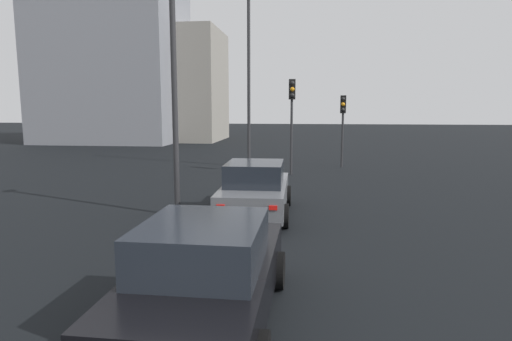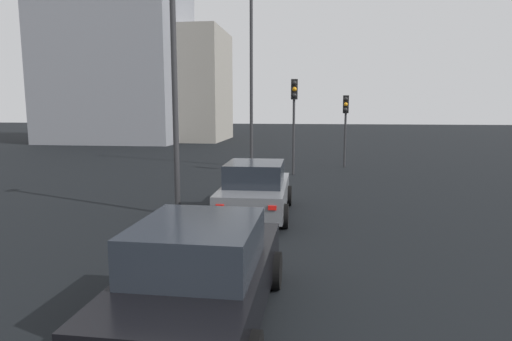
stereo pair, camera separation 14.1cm
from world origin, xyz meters
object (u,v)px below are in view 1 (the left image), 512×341
object	(u,v)px
car_grey_lead	(255,190)
street_lamp_kerbside	(174,83)
traffic_light_near_left	(292,107)
street_lamp_far	(249,67)
traffic_light_near_right	(343,116)
car_black_second	(206,275)

from	to	relation	value
car_grey_lead	street_lamp_kerbside	size ratio (longest dim) A/B	0.68
traffic_light_near_left	street_lamp_kerbside	bearing A→B (deg)	-28.34
street_lamp_far	traffic_light_near_right	bearing A→B (deg)	-86.54
traffic_light_near_right	traffic_light_near_left	bearing A→B (deg)	-33.27
traffic_light_near_right	street_lamp_far	bearing A→B (deg)	-78.50
traffic_light_near_right	street_lamp_far	world-z (taller)	street_lamp_far
traffic_light_near_left	street_lamp_far	size ratio (longest dim) A/B	0.49
traffic_light_near_right	street_lamp_kerbside	size ratio (longest dim) A/B	0.59
car_black_second	traffic_light_near_right	size ratio (longest dim) A/B	1.19
car_grey_lead	car_black_second	size ratio (longest dim) A/B	0.98
traffic_light_near_right	car_black_second	bearing A→B (deg)	-2.53
street_lamp_far	car_grey_lead	bearing A→B (deg)	-171.37
car_black_second	street_lamp_kerbside	xyz separation A→B (m)	(6.14, 2.29, 3.02)
traffic_light_near_left	traffic_light_near_right	world-z (taller)	traffic_light_near_left
car_grey_lead	traffic_light_near_left	size ratio (longest dim) A/B	0.99
car_black_second	street_lamp_kerbside	size ratio (longest dim) A/B	0.70
car_black_second	traffic_light_near_right	world-z (taller)	traffic_light_near_right
street_lamp_kerbside	street_lamp_far	world-z (taller)	street_lamp_far
street_lamp_kerbside	street_lamp_far	size ratio (longest dim) A/B	0.71
car_grey_lead	traffic_light_near_right	world-z (taller)	traffic_light_near_right
car_black_second	traffic_light_near_right	xyz separation A→B (m)	(17.07, -3.18, 1.92)
traffic_light_near_right	street_lamp_kerbside	bearing A→B (deg)	-18.58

